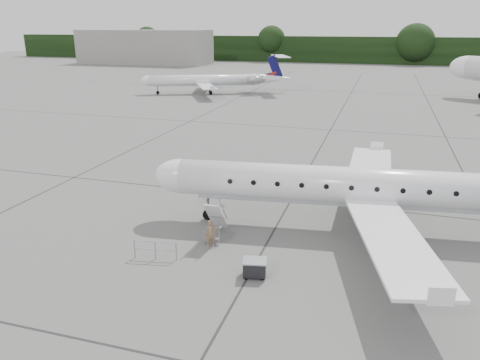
% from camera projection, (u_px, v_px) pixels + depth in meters
% --- Properties ---
extents(ground, '(320.00, 320.00, 0.00)m').
position_uv_depth(ground, '(342.00, 242.00, 26.01)').
color(ground, slate).
rests_on(ground, ground).
extents(treeline, '(260.00, 4.00, 8.00)m').
position_uv_depth(treeline, '(382.00, 50.00, 142.75)').
color(treeline, black).
rests_on(treeline, ground).
extents(terminal_building, '(40.00, 14.00, 10.00)m').
position_uv_depth(terminal_building, '(145.00, 47.00, 143.59)').
color(terminal_building, gray).
rests_on(terminal_building, ground).
extents(main_regional_jet, '(32.01, 24.83, 7.58)m').
position_uv_depth(main_regional_jet, '(379.00, 169.00, 26.27)').
color(main_regional_jet, white).
rests_on(main_regional_jet, ground).
extents(airstair, '(1.14, 2.47, 2.38)m').
position_uv_depth(airstair, '(216.00, 217.00, 26.37)').
color(airstair, white).
rests_on(airstair, ground).
extents(passenger, '(0.68, 0.61, 1.56)m').
position_uv_depth(passenger, '(211.00, 234.00, 25.25)').
color(passenger, '#826447').
rests_on(passenger, ground).
extents(safety_railing, '(2.18, 0.47, 1.00)m').
position_uv_depth(safety_railing, '(155.00, 250.00, 24.01)').
color(safety_railing, '#919399').
rests_on(safety_railing, ground).
extents(baggage_cart, '(1.23, 1.07, 0.93)m').
position_uv_depth(baggage_cart, '(255.00, 268.00, 22.35)').
color(baggage_cart, black).
rests_on(baggage_cart, ground).
extents(bg_regional_left, '(29.59, 25.87, 6.47)m').
position_uv_depth(bg_regional_left, '(205.00, 75.00, 81.03)').
color(bg_regional_left, white).
rests_on(bg_regional_left, ground).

